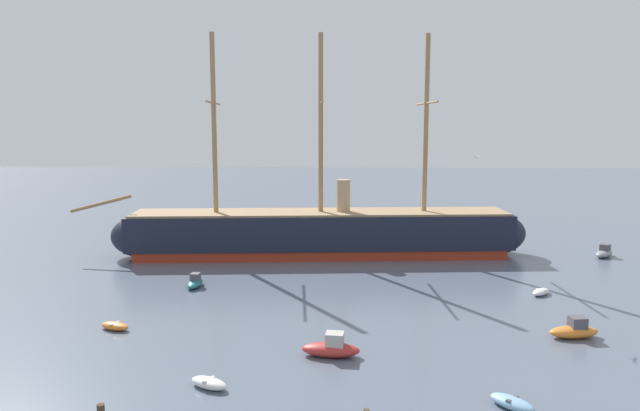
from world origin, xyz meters
The scene contains 12 objects.
tall_ship centered at (-3.48, 51.87, 3.01)m, with size 57.49×13.41×27.64m.
dinghy_foreground_left centered at (-9.34, 13.66, 0.33)m, with size 2.98×2.39×0.65m.
dinghy_foreground_right centered at (9.30, 11.57, 0.35)m, with size 2.88×2.99×0.68m.
motorboat_near_centre centered at (-1.59, 19.12, 0.63)m, with size 4.40×2.17×1.78m.
dinghy_mid_left centered at (-19.44, 24.06, 0.31)m, with size 2.87×2.03×0.62m.
motorboat_mid_right centered at (17.54, 23.57, 0.59)m, with size 4.16×2.20×1.67m.
motorboat_alongside_bow centered at (-15.96, 36.89, 0.50)m, with size 1.50×3.40×1.41m.
dinghy_alongside_stern centered at (18.81, 35.28, 0.31)m, with size 2.61×2.65×0.61m.
dinghy_far_left centered at (-27.73, 53.01, 0.24)m, with size 2.17×1.91×0.48m.
motorboat_far_right centered at (32.33, 52.39, 0.56)m, with size 3.70×3.90×1.60m.
motorboat_distant_centre centered at (4.01, 65.67, 0.71)m, with size 5.15×3.28×2.01m.
seagull_in_flight centered at (11.43, 32.56, 13.74)m, with size 0.69×1.10×0.13m.
Camera 1 is at (-0.95, -22.06, 16.90)m, focal length 33.30 mm.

